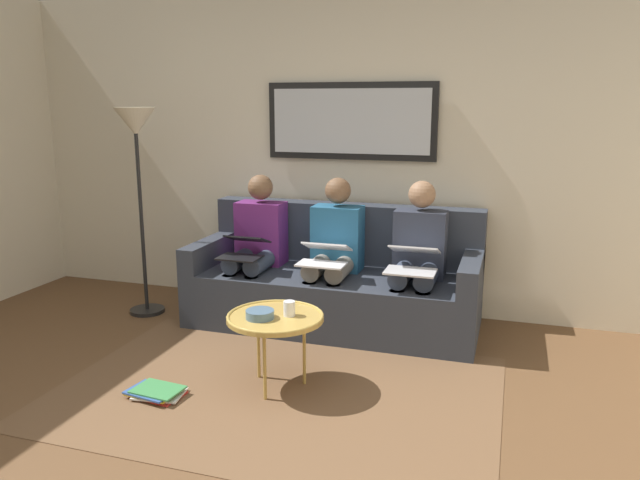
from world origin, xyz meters
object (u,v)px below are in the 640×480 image
object	(u,v)px
couch	(336,284)
person_left	(418,255)
laptop_silver	(413,259)
magazine_stack	(156,392)
laptop_white	(324,254)
laptop_black	(244,247)
framed_mirror	(351,121)
standing_lamp	(137,145)
coffee_table	(275,318)
bowl	(260,314)
cup	(289,308)
person_middle	(334,249)
person_right	(257,243)

from	to	relation	value
couch	person_left	distance (m)	0.71
laptop_silver	magazine_stack	distance (m)	1.90
laptop_white	laptop_black	world-z (taller)	laptop_black
laptop_black	magazine_stack	size ratio (longest dim) A/B	1.06
framed_mirror	laptop_black	world-z (taller)	framed_mirror
laptop_white	laptop_black	xyz separation A→B (m)	(0.64, -0.00, 0.01)
laptop_silver	standing_lamp	distance (m)	2.31
coffee_table	standing_lamp	distance (m)	2.02
framed_mirror	bowl	distance (m)	1.99
framed_mirror	cup	xyz separation A→B (m)	(-0.05, 1.58, -1.05)
coffee_table	laptop_black	xyz separation A→B (m)	(0.62, -0.91, 0.19)
cup	framed_mirror	bearing A→B (deg)	-88.03
couch	laptop_black	bearing A→B (deg)	25.55
person_left	bowl	bearing A→B (deg)	58.83
laptop_silver	laptop_black	xyz separation A→B (m)	(1.28, 0.01, -0.00)
coffee_table	magazine_stack	world-z (taller)	coffee_table
couch	bowl	size ratio (longest dim) A/B	13.13
person_left	person_middle	size ratio (longest dim) A/B	1.00
couch	coffee_table	size ratio (longest dim) A/B	3.79
person_right	laptop_black	size ratio (longest dim) A/B	3.13
framed_mirror	standing_lamp	size ratio (longest dim) A/B	0.83
person_left	person_right	distance (m)	1.28
laptop_white	person_left	bearing A→B (deg)	-159.33
person_middle	laptop_black	bearing A→B (deg)	20.34
couch	laptop_white	world-z (taller)	couch
person_right	laptop_white	bearing A→B (deg)	159.33
framed_mirror	magazine_stack	size ratio (longest dim) A/B	4.02
bowl	person_left	size ratio (longest dim) A/B	0.15
coffee_table	laptop_silver	xyz separation A→B (m)	(-0.66, -0.92, 0.19)
bowl	magazine_stack	world-z (taller)	bowl
laptop_silver	magazine_stack	xyz separation A→B (m)	(1.29, 1.25, -0.60)
couch	person_right	bearing A→B (deg)	6.13
couch	laptop_silver	xyz separation A→B (m)	(-0.64, 0.30, 0.32)
standing_lamp	framed_mirror	bearing A→B (deg)	-157.06
magazine_stack	cup	bearing A→B (deg)	-152.70
person_right	laptop_black	distance (m)	0.24
person_left	person_middle	xyz separation A→B (m)	(0.64, 0.00, 0.00)
coffee_table	cup	xyz separation A→B (m)	(-0.08, -0.03, 0.06)
couch	framed_mirror	world-z (taller)	framed_mirror
person_left	laptop_silver	world-z (taller)	person_left
framed_mirror	magazine_stack	distance (m)	2.55
framed_mirror	person_right	xyz separation A→B (m)	(0.64, 0.46, -0.94)
laptop_silver	laptop_white	distance (m)	0.64
magazine_stack	laptop_black	bearing A→B (deg)	-90.51
couch	framed_mirror	size ratio (longest dim) A/B	1.59
couch	bowl	bearing A→B (deg)	85.79
laptop_white	coffee_table	bearing A→B (deg)	88.45
cup	laptop_black	xyz separation A→B (m)	(0.69, -0.88, 0.13)
laptop_silver	laptop_white	size ratio (longest dim) A/B	1.14
person_right	laptop_black	bearing A→B (deg)	90.00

